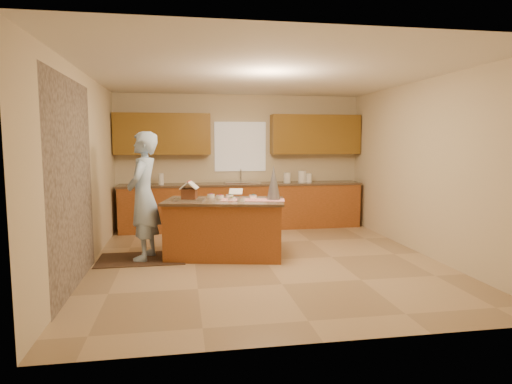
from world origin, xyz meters
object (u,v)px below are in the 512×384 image
(island_base, at_px, (225,230))
(gingerbread_house, at_px, (189,192))
(tinsel_tree, at_px, (274,183))
(boy, at_px, (144,196))

(island_base, bearing_deg, gingerbread_house, -174.81)
(island_base, distance_m, gingerbread_house, 0.78)
(tinsel_tree, height_order, boy, boy)
(tinsel_tree, distance_m, boy, 1.94)
(island_base, height_order, gingerbread_house, gingerbread_house)
(island_base, relative_size, gingerbread_house, 5.45)
(boy, bearing_deg, island_base, 101.05)
(island_base, distance_m, tinsel_tree, 1.04)
(tinsel_tree, relative_size, boy, 0.28)
(boy, xyz_separation_m, gingerbread_house, (0.67, 0.02, 0.04))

